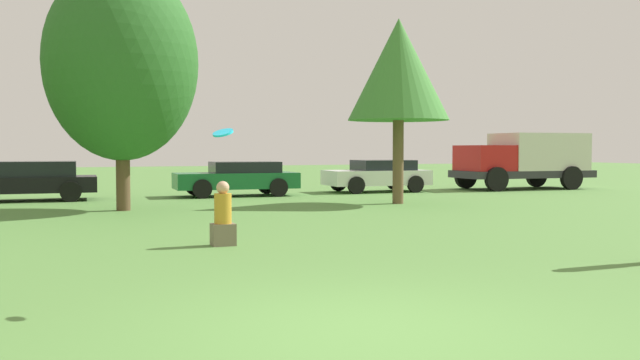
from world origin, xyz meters
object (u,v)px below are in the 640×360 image
Objects in this scene: tree_1 at (122,63)px; tree_2 at (399,70)px; parked_car_green at (238,178)px; parked_car_black at (31,180)px; parked_car_white at (378,175)px; bystander_sitting at (223,218)px; frisbee at (223,133)px; delivery_truck_red at (525,158)px.

tree_1 reaches higher than tree_2.
tree_2 is 7.16m from parked_car_green.
parked_car_black reaches higher than parked_car_green.
tree_2 is at bearing 155.28° from parked_car_black.
parked_car_black is 1.07× the size of parked_car_white.
tree_1 is (-0.94, 7.62, 3.54)m from bystander_sitting.
parked_car_green is (4.39, 4.37, -3.36)m from tree_1.
tree_1 is 7.04m from parked_car_green.
tree_2 is (7.17, 6.92, 3.61)m from bystander_sitting.
tree_2 reaches higher than parked_car_white.
frisbee is 0.04× the size of delivery_truck_red.
delivery_truck_red is (16.71, 4.13, -2.72)m from tree_1.
parked_car_white is at bearing 53.25° from bystander_sitting.
bystander_sitting is at bearing 107.73° from parked_car_black.
tree_1 is at bearing 16.30° from delivery_truck_red.
parked_car_white reaches higher than bystander_sitting.
parked_car_black is 12.52m from parked_car_white.
parked_car_black is 19.16m from delivery_truck_red.
bystander_sitting is (1.02, 4.26, -1.39)m from frisbee.
parked_car_white is (1.98, 5.34, -3.42)m from tree_2.
parked_car_black is 0.74× the size of delivery_truck_red.
tree_2 is 12.33m from parked_car_black.
bystander_sitting is 0.20× the size of tree_2.
tree_1 is 1.52× the size of parked_car_green.
bystander_sitting is 12.48m from parked_car_green.
frisbee is 16.90m from parked_car_green.
delivery_truck_red reaches higher than frisbee.
frisbee reaches higher than parked_car_black.
parked_car_white is at bearing -174.88° from parked_car_green.
bystander_sitting is 12.78m from parked_car_black.
frisbee is 0.06× the size of parked_car_green.
parked_car_white is (10.09, 4.64, -3.35)m from tree_1.
delivery_truck_red is (8.61, 4.83, -2.79)m from tree_2.
bystander_sitting is 0.28× the size of parked_car_white.
parked_car_green is at bearing 126.24° from tree_2.
frisbee is 0.22× the size of bystander_sitting.
delivery_truck_red is at bearing -179.29° from parked_car_black.
frisbee is at bearing -90.40° from tree_1.
bystander_sitting is 15.30m from parked_car_white.
bystander_sitting is at bearing -82.98° from tree_1.
tree_1 reaches higher than parked_car_white.
parked_car_white is (12.52, -0.07, -0.01)m from parked_car_black.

